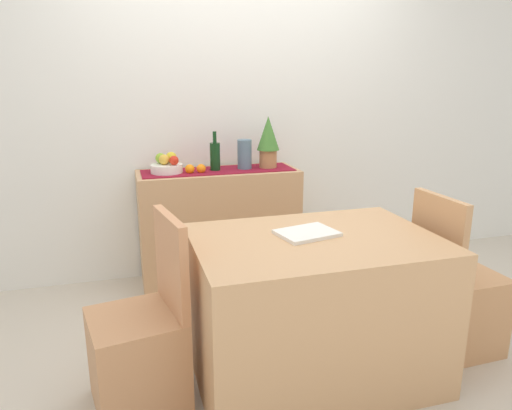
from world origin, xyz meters
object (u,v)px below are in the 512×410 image
Objects in this scene: sideboard_console at (219,227)px; chair_by_corner at (455,304)px; open_book at (307,233)px; chair_near_window at (141,352)px; dining_table at (314,307)px; potted_plant at (268,140)px; fruit_bowl at (167,169)px; wine_bottle at (215,156)px; ceramic_vase at (245,155)px.

sideboard_console is 1.28× the size of chair_by_corner.
chair_near_window reaches higher than open_book.
chair_near_window reaches higher than dining_table.
sideboard_console is at bearing 99.58° from dining_table.
potted_plant reaches higher than chair_by_corner.
potted_plant is at bearing 69.14° from open_book.
open_book is at bearing 176.69° from chair_by_corner.
potted_plant is 1.65m from chair_by_corner.
fruit_bowl is 1.49m from dining_table.
wine_bottle is 1.57m from chair_near_window.
fruit_bowl reaches higher than chair_near_window.
open_book is (-0.03, 0.05, 0.38)m from dining_table.
dining_table is at bearing -97.13° from potted_plant.
open_book reaches higher than dining_table.
chair_near_window is (-0.28, -1.27, -0.61)m from fruit_bowl.
potted_plant is 0.42× the size of chair_near_window.
chair_near_window is (-0.64, -1.27, -0.16)m from sideboard_console.
chair_by_corner is (1.07, -1.27, -0.16)m from sideboard_console.
potted_plant is 1.35× the size of open_book.
chair_by_corner is (0.85, -0.00, -0.10)m from dining_table.
potted_plant reaches higher than fruit_bowl.
ceramic_vase reaches higher than sideboard_console.
ceramic_vase is 0.57× the size of potted_plant.
sideboard_console is 0.58m from fruit_bowl.
fruit_bowl is 0.79× the size of open_book.
ceramic_vase is at bearing 56.68° from chair_near_window.
ceramic_vase reaches higher than open_book.
potted_plant is 0.42× the size of chair_by_corner.
wine_bottle reaches higher than sideboard_console.
open_book is at bearing -65.73° from fruit_bowl.
dining_table is (0.21, -1.27, -0.05)m from sideboard_console.
sideboard_console is 1.28× the size of chair_near_window.
sideboard_console is 3.03× the size of potted_plant.
chair_near_window is at bearing -102.22° from fruit_bowl.
ceramic_vase is at bearing 90.86° from dining_table.
chair_near_window is (-0.83, -1.27, -0.68)m from ceramic_vase.
dining_table is 0.86m from chair_near_window.
potted_plant is at bearing 51.42° from chair_near_window.
sideboard_console is 5.21× the size of fruit_bowl.
open_book is (-0.19, -1.22, -0.30)m from potted_plant.
wine_bottle reaches higher than chair_near_window.
ceramic_vase is at bearing 0.00° from fruit_bowl.
fruit_bowl is at bearing 180.00° from ceramic_vase.
potted_plant is at bearing 82.87° from dining_table.
open_book is at bearing -98.68° from potted_plant.
fruit_bowl is 2.01m from chair_by_corner.
ceramic_vase is 0.18× the size of dining_table.
potted_plant is 0.32× the size of dining_table.
chair_near_window is 1.71m from chair_by_corner.
ceramic_vase is (0.56, 0.00, 0.07)m from fruit_bowl.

